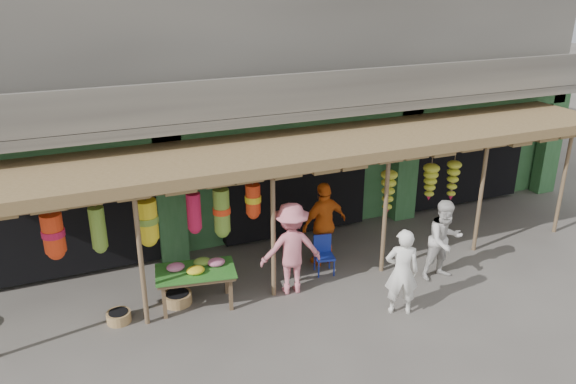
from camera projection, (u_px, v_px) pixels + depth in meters
name	position (u px, v px, depth m)	size (l,w,h in m)	color
ground	(336.00, 275.00, 11.94)	(80.00, 80.00, 0.00)	#514C47
building	(255.00, 79.00, 14.88)	(16.40, 6.80, 7.00)	gray
awning	(315.00, 150.00, 11.63)	(14.00, 2.70, 2.79)	brown
flower_table	(196.00, 272.00, 10.63)	(1.61, 1.11, 0.89)	brown
blue_chair	(323.00, 252.00, 11.93)	(0.46, 0.47, 0.83)	navy
basket_mid	(178.00, 298.00, 10.89)	(0.56, 0.56, 0.21)	brown
basket_right	(119.00, 317.00, 10.31)	(0.44, 0.44, 0.20)	#9E7849
person_front	(402.00, 272.00, 10.34)	(0.63, 0.41, 1.72)	white
person_right	(444.00, 240.00, 11.55)	(0.84, 0.66, 1.74)	silver
person_vendor	(324.00, 224.00, 12.11)	(1.11, 0.46, 1.89)	orange
person_shopper	(291.00, 248.00, 11.02)	(1.23, 0.71, 1.90)	pink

